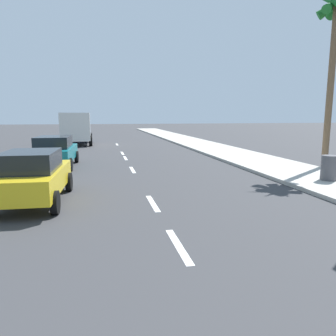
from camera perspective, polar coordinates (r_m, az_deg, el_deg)
name	(u,v)px	position (r m, az deg, el deg)	size (l,w,h in m)	color
ground_plane	(127,161)	(18.31, -7.32, 1.21)	(160.00, 160.00, 0.00)	#38383A
sidewalk_strip	(230,153)	(21.96, 11.03, 2.66)	(3.60, 80.00, 0.14)	#B2ADA3
lane_stripe_2	(178,246)	(6.59, 1.89, -13.73)	(0.16, 1.80, 0.01)	white
lane_stripe_3	(153,203)	(9.55, -2.75, -6.33)	(0.16, 1.80, 0.01)	white
lane_stripe_4	(132,170)	(15.38, -6.39, -0.33)	(0.16, 1.80, 0.01)	white
lane_stripe_5	(125,158)	(19.65, -7.66, 1.77)	(0.16, 1.80, 0.01)	white
lane_stripe_6	(122,153)	(22.23, -8.18, 2.64)	(0.16, 1.80, 0.01)	white
lane_stripe_7	(117,144)	(29.06, -9.13, 4.20)	(0.16, 1.80, 0.01)	white
parked_car_yellow	(33,175)	(10.24, -23.09, -1.23)	(1.97, 4.01, 1.57)	gold
parked_car_teal	(55,151)	(16.94, -19.65, 2.93)	(2.07, 4.28, 1.57)	#14727A
delivery_truck	(76,128)	(29.73, -16.10, 6.97)	(2.79, 6.29, 2.80)	#23478C
palm_tree_mid	(336,26)	(17.48, 27.85, 21.59)	(1.88, 1.86, 8.26)	brown
trash_bin_near	(329,168)	(13.60, 26.93, 0.03)	(0.60, 0.60, 0.95)	#47474C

